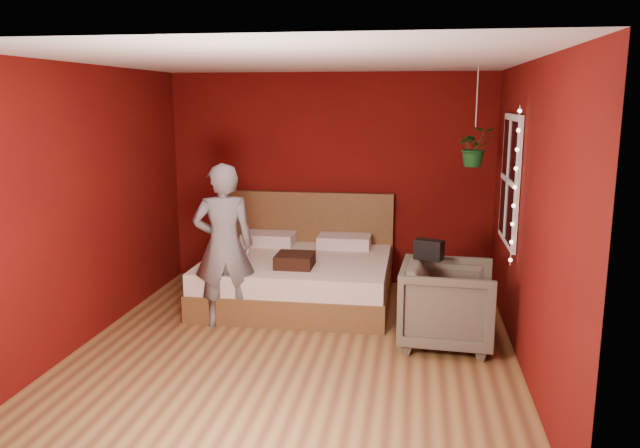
{
  "coord_description": "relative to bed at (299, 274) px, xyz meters",
  "views": [
    {
      "loc": [
        1.06,
        -5.38,
        2.28
      ],
      "look_at": [
        0.16,
        0.4,
        1.1
      ],
      "focal_mm": 35.0,
      "sensor_mm": 36.0,
      "label": 1
    }
  ],
  "objects": [
    {
      "name": "armchair",
      "position": [
        1.62,
        -1.11,
        0.1
      ],
      "size": [
        0.92,
        0.89,
        0.79
      ],
      "primitive_type": "imported",
      "rotation": [
        0.0,
        0.0,
        1.51
      ],
      "color": "#635F4E",
      "rests_on": "ground"
    },
    {
      "name": "room_walls",
      "position": [
        0.24,
        -1.41,
        1.38
      ],
      "size": [
        4.04,
        4.54,
        2.62
      ],
      "color": "#5B0D09",
      "rests_on": "ground"
    },
    {
      "name": "window",
      "position": [
        2.21,
        -0.51,
        1.2
      ],
      "size": [
        0.05,
        0.97,
        1.27
      ],
      "color": "white",
      "rests_on": "room_walls"
    },
    {
      "name": "fairy_lights",
      "position": [
        2.18,
        -1.04,
        1.2
      ],
      "size": [
        0.04,
        0.04,
        1.45
      ],
      "color": "silver",
      "rests_on": "room_walls"
    },
    {
      "name": "hanging_plant",
      "position": [
        1.88,
        -0.23,
        1.5
      ],
      "size": [
        0.43,
        0.4,
        1.0
      ],
      "color": "silver",
      "rests_on": "room_walls"
    },
    {
      "name": "bed",
      "position": [
        0.0,
        0.0,
        0.0
      ],
      "size": [
        2.08,
        1.77,
        1.14
      ],
      "color": "brown",
      "rests_on": "ground"
    },
    {
      "name": "floor",
      "position": [
        0.24,
        -1.41,
        -0.3
      ],
      "size": [
        4.5,
        4.5,
        0.0
      ],
      "primitive_type": "plane",
      "color": "olive",
      "rests_on": "ground"
    },
    {
      "name": "handbag",
      "position": [
        1.44,
        -0.98,
        0.58
      ],
      "size": [
        0.3,
        0.23,
        0.19
      ],
      "primitive_type": "cube",
      "rotation": [
        0.0,
        0.0,
        -0.4
      ],
      "color": "black",
      "rests_on": "armchair"
    },
    {
      "name": "throw_pillow",
      "position": [
        0.05,
        -0.47,
        0.29
      ],
      "size": [
        0.39,
        0.39,
        0.14
      ],
      "primitive_type": "cube",
      "rotation": [
        0.0,
        0.0,
        0.0
      ],
      "color": "#331811",
      "rests_on": "bed"
    },
    {
      "name": "person",
      "position": [
        -0.59,
        -0.91,
        0.53
      ],
      "size": [
        0.7,
        0.57,
        1.66
      ],
      "primitive_type": "imported",
      "rotation": [
        0.0,
        0.0,
        3.47
      ],
      "color": "slate",
      "rests_on": "ground"
    }
  ]
}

